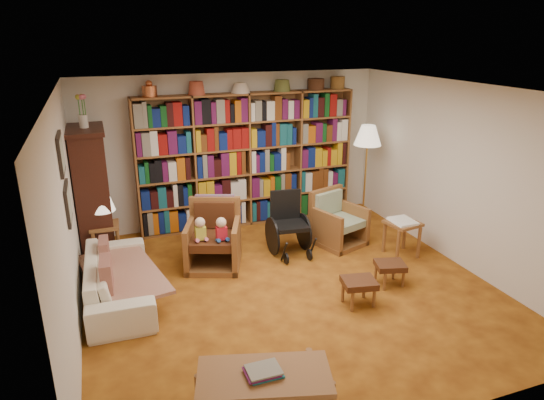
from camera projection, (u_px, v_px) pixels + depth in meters
name	position (u px, v px, depth m)	size (l,w,h in m)	color
floor	(289.00, 287.00, 6.24)	(5.00, 5.00, 0.00)	#AF681A
ceiling	(291.00, 89.00, 5.42)	(5.00, 5.00, 0.00)	white
wall_back	(233.00, 150.00, 8.04)	(5.00, 5.00, 0.00)	silver
wall_front	(416.00, 295.00, 3.61)	(5.00, 5.00, 0.00)	silver
wall_left	(66.00, 222.00, 5.02)	(5.00, 5.00, 0.00)	silver
wall_right	(459.00, 175.00, 6.64)	(5.00, 5.00, 0.00)	silver
bookshelf	(248.00, 156.00, 7.98)	(3.60, 0.30, 2.42)	brown
curio_cabinet	(92.00, 190.00, 6.97)	(0.50, 0.95, 2.40)	#3A160F
framed_pictures	(65.00, 179.00, 5.17)	(0.03, 0.52, 0.97)	black
sofa	(119.00, 278.00, 5.90)	(0.74, 1.88, 0.55)	#F3E9CE
sofa_throw	(123.00, 275.00, 5.90)	(0.81, 1.51, 0.04)	#C6B290
cushion_left	(105.00, 255.00, 6.11)	(0.11, 0.35, 0.35)	maroon
cushion_right	(107.00, 280.00, 5.49)	(0.13, 0.40, 0.40)	maroon
side_table_lamp	(105.00, 233.00, 6.91)	(0.42, 0.42, 0.52)	brown
table_lamp	(101.00, 203.00, 6.76)	(0.36, 0.36, 0.49)	gold
armchair_leather	(212.00, 238.00, 6.78)	(0.98, 0.98, 0.92)	brown
armchair_sage	(336.00, 223.00, 7.49)	(0.88, 0.88, 0.83)	brown
wheelchair	(288.00, 225.00, 7.11)	(0.53, 0.74, 0.93)	black
floor_lamp	(368.00, 139.00, 7.88)	(0.45, 0.45, 1.68)	gold
side_table_papers	(402.00, 228.00, 7.00)	(0.50, 0.50, 0.55)	brown
footstool_a	(359.00, 284.00, 5.76)	(0.45, 0.40, 0.33)	#462012
footstool_b	(390.00, 267.00, 6.22)	(0.44, 0.40, 0.31)	#462012
coffee_table	(264.00, 379.00, 4.05)	(1.23, 0.85, 0.47)	brown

